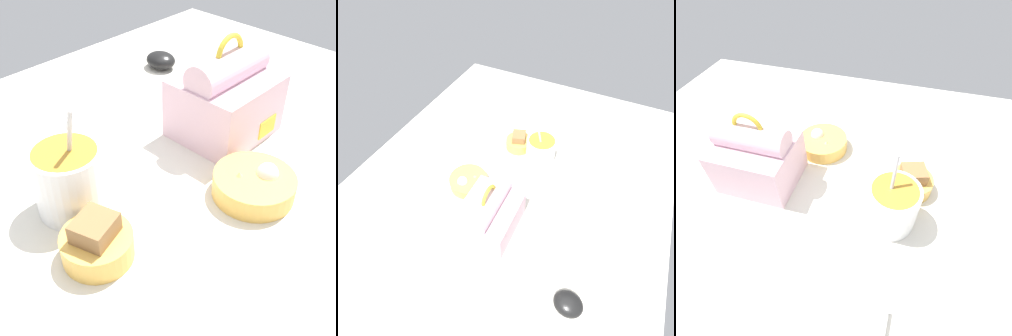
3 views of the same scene
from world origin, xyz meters
The scene contains 7 objects.
desk_surface centered at (0.00, 0.00, 1.00)cm, with size 140.00×110.00×2.00cm.
keyboard centered at (3.04, 31.84, 3.02)cm, with size 41.14×13.13×2.10cm.
lunch_bag centered at (18.62, 2.45, 9.31)cm, with size 18.08×15.89×20.03cm.
soup_cup centered at (-14.60, 6.26, 7.74)cm, with size 10.90×10.90×18.41cm.
bento_bowl_sandwich centered at (-18.11, -4.22, 4.65)cm, with size 10.20×10.20×7.10cm.
bento_bowl_snacks centered at (7.47, -12.46, 4.11)cm, with size 13.43×13.43×5.63cm.
computer_mouse centered at (30.77, 31.42, 3.99)cm, with size 6.65×7.84×3.98cm.
Camera 1 is at (-39.21, -37.82, 48.99)cm, focal length 45.00 mm.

